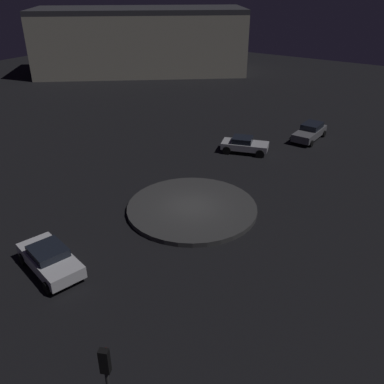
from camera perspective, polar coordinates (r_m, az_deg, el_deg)
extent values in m
plane|color=black|center=(27.09, 0.00, -2.50)|extent=(114.49, 114.49, 0.00)
cylinder|color=#383838|center=(27.02, 0.00, -2.22)|extent=(8.46, 8.46, 0.31)
cube|color=slate|center=(40.09, 15.86, 7.80)|extent=(1.90, 4.49, 0.66)
cube|color=black|center=(40.35, 16.22, 8.75)|extent=(1.59, 2.15, 0.49)
cylinder|color=black|center=(38.53, 16.09, 6.43)|extent=(0.25, 0.61, 0.61)
cylinder|color=black|center=(39.07, 13.77, 7.03)|extent=(0.25, 0.61, 0.61)
cylinder|color=black|center=(41.37, 17.71, 7.67)|extent=(0.25, 0.61, 0.61)
cylinder|color=black|center=(41.88, 15.52, 8.22)|extent=(0.25, 0.61, 0.61)
cube|color=silver|center=(36.00, 7.30, 6.37)|extent=(4.25, 2.81, 0.55)
cube|color=black|center=(35.85, 6.96, 7.16)|extent=(2.03, 1.93, 0.45)
cylinder|color=black|center=(36.74, 9.67, 6.18)|extent=(0.74, 0.42, 0.71)
cylinder|color=black|center=(35.16, 9.34, 5.20)|extent=(0.74, 0.42, 0.71)
cylinder|color=black|center=(37.08, 5.32, 6.68)|extent=(0.74, 0.42, 0.71)
cylinder|color=black|center=(35.53, 4.80, 5.72)|extent=(0.74, 0.42, 0.71)
cube|color=white|center=(22.79, -18.94, -8.87)|extent=(4.57, 2.86, 0.64)
cube|color=black|center=(22.56, -19.23, -7.71)|extent=(2.19, 2.03, 0.40)
cylinder|color=black|center=(23.96, -22.35, -8.53)|extent=(0.68, 0.38, 0.64)
cylinder|color=black|center=(24.41, -18.38, -7.01)|extent=(0.68, 0.38, 0.64)
cylinder|color=black|center=(21.59, -19.31, -12.35)|extent=(0.68, 0.38, 0.64)
cylinder|color=black|center=(22.10, -14.96, -10.55)|extent=(0.68, 0.38, 0.64)
cube|color=black|center=(13.48, -11.95, -21.84)|extent=(0.36, 0.32, 0.90)
sphere|color=#3F0C0C|center=(13.36, -11.84, -20.63)|extent=(0.20, 0.20, 0.20)
sphere|color=yellow|center=(13.56, -11.72, -21.39)|extent=(0.20, 0.20, 0.20)
sphere|color=#0F3819|center=(13.77, -11.60, -22.13)|extent=(0.20, 0.20, 0.20)
cube|color=#ADA893|center=(66.98, -7.08, 19.64)|extent=(30.91, 27.47, 8.58)
cube|color=#333338|center=(66.48, -7.34, 23.60)|extent=(30.91, 27.47, 0.70)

